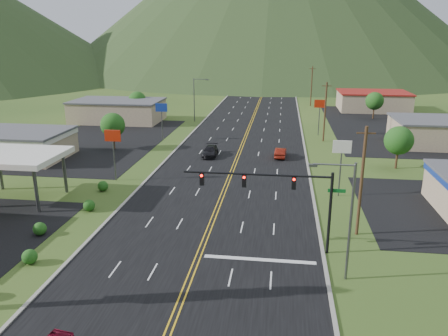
# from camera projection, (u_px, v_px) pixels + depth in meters

# --- Properties ---
(traffic_signal) EXTENTS (13.10, 0.43, 7.00)m
(traffic_signal) POSITION_uv_depth(u_px,v_px,m) (281.00, 190.00, 35.32)
(traffic_signal) COLOR black
(traffic_signal) RESTS_ON ground
(streetlight_east) EXTENTS (3.28, 0.25, 9.00)m
(streetlight_east) POSITION_uv_depth(u_px,v_px,m) (347.00, 214.00, 30.98)
(streetlight_east) COLOR #59595E
(streetlight_east) RESTS_ON ground
(streetlight_west) EXTENTS (3.28, 0.25, 9.00)m
(streetlight_west) POSITION_uv_depth(u_px,v_px,m) (196.00, 97.00, 90.80)
(streetlight_west) COLOR #59595E
(streetlight_west) RESTS_ON ground
(gas_canopy) EXTENTS (10.00, 8.00, 5.30)m
(gas_canopy) POSITION_uv_depth(u_px,v_px,m) (14.00, 157.00, 46.68)
(gas_canopy) COLOR white
(gas_canopy) RESTS_ON ground
(building_west_mid) EXTENTS (14.40, 10.40, 4.10)m
(building_west_mid) POSITION_uv_depth(u_px,v_px,m) (17.00, 143.00, 63.89)
(building_west_mid) COLOR tan
(building_west_mid) RESTS_ON ground
(building_west_far) EXTENTS (18.40, 11.40, 4.50)m
(building_west_far) POSITION_uv_depth(u_px,v_px,m) (118.00, 111.00, 91.84)
(building_west_far) COLOR tan
(building_west_far) RESTS_ON ground
(building_east_mid) EXTENTS (14.40, 11.40, 4.30)m
(building_east_mid) POSITION_uv_depth(u_px,v_px,m) (438.00, 132.00, 71.88)
(building_east_mid) COLOR tan
(building_east_mid) RESTS_ON ground
(building_east_far) EXTENTS (16.40, 12.40, 4.50)m
(building_east_far) POSITION_uv_depth(u_px,v_px,m) (373.00, 101.00, 105.55)
(building_east_far) COLOR tan
(building_east_far) RESTS_ON ground
(pole_sign_west_a) EXTENTS (2.00, 0.18, 6.40)m
(pole_sign_west_a) POSITION_uv_depth(u_px,v_px,m) (113.00, 141.00, 53.20)
(pole_sign_west_a) COLOR #59595E
(pole_sign_west_a) RESTS_ON ground
(pole_sign_west_b) EXTENTS (2.00, 0.18, 6.40)m
(pole_sign_west_b) POSITION_uv_depth(u_px,v_px,m) (162.00, 111.00, 74.06)
(pole_sign_west_b) COLOR #59595E
(pole_sign_west_b) RESTS_ON ground
(pole_sign_east_a) EXTENTS (2.00, 0.18, 6.40)m
(pole_sign_east_a) POSITION_uv_depth(u_px,v_px,m) (342.00, 153.00, 47.85)
(pole_sign_east_a) COLOR #59595E
(pole_sign_east_a) RESTS_ON ground
(pole_sign_east_b) EXTENTS (2.00, 0.18, 6.40)m
(pole_sign_east_b) POSITION_uv_depth(u_px,v_px,m) (320.00, 107.00, 78.21)
(pole_sign_east_b) COLOR #59595E
(pole_sign_east_b) RESTS_ON ground
(tree_west_a) EXTENTS (3.84, 3.84, 5.82)m
(tree_west_a) POSITION_uv_depth(u_px,v_px,m) (113.00, 125.00, 68.53)
(tree_west_a) COLOR #382314
(tree_west_a) RESTS_ON ground
(tree_west_b) EXTENTS (3.84, 3.84, 5.82)m
(tree_west_b) POSITION_uv_depth(u_px,v_px,m) (137.00, 100.00, 94.78)
(tree_west_b) COLOR #382314
(tree_west_b) RESTS_ON ground
(tree_east_a) EXTENTS (3.84, 3.84, 5.82)m
(tree_east_a) POSITION_uv_depth(u_px,v_px,m) (399.00, 141.00, 58.42)
(tree_east_a) COLOR #382314
(tree_east_a) RESTS_ON ground
(tree_east_b) EXTENTS (3.84, 3.84, 5.82)m
(tree_east_b) POSITION_uv_depth(u_px,v_px,m) (375.00, 101.00, 93.96)
(tree_east_b) COLOR #382314
(tree_east_b) RESTS_ON ground
(utility_pole_a) EXTENTS (1.60, 0.28, 10.00)m
(utility_pole_a) POSITION_uv_depth(u_px,v_px,m) (362.00, 181.00, 38.28)
(utility_pole_a) COLOR #382314
(utility_pole_a) RESTS_ON ground
(utility_pole_b) EXTENTS (1.60, 0.28, 10.00)m
(utility_pole_b) POSITION_uv_depth(u_px,v_px,m) (325.00, 112.00, 73.38)
(utility_pole_b) COLOR #382314
(utility_pole_b) RESTS_ON ground
(utility_pole_c) EXTENTS (1.60, 0.28, 10.00)m
(utility_pole_c) POSITION_uv_depth(u_px,v_px,m) (312.00, 86.00, 111.32)
(utility_pole_c) COLOR #382314
(utility_pole_c) RESTS_ON ground
(utility_pole_d) EXTENTS (1.60, 0.28, 10.00)m
(utility_pole_d) POSITION_uv_depth(u_px,v_px,m) (305.00, 73.00, 149.25)
(utility_pole_d) COLOR #382314
(utility_pole_d) RESTS_ON ground
(car_dark_mid) EXTENTS (2.22, 5.12, 1.47)m
(car_dark_mid) POSITION_uv_depth(u_px,v_px,m) (210.00, 151.00, 65.35)
(car_dark_mid) COLOR black
(car_dark_mid) RESTS_ON ground
(car_red_far) EXTENTS (1.79, 4.46, 1.44)m
(car_red_far) POSITION_uv_depth(u_px,v_px,m) (281.00, 153.00, 64.65)
(car_red_far) COLOR maroon
(car_red_far) RESTS_ON ground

